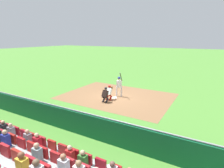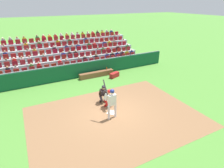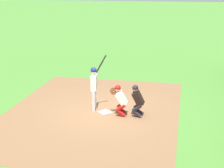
{
  "view_description": "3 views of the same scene",
  "coord_description": "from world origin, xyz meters",
  "px_view_note": "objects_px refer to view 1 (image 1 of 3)",
  "views": [
    {
      "loc": [
        7.06,
        -13.01,
        5.06
      ],
      "look_at": [
        -0.19,
        -0.05,
        1.22
      ],
      "focal_mm": 28.86,
      "sensor_mm": 36.0,
      "label": 1
    },
    {
      "loc": [
        4.24,
        8.12,
        6.02
      ],
      "look_at": [
        -0.54,
        -0.93,
        1.37
      ],
      "focal_mm": 29.35,
      "sensor_mm": 36.0,
      "label": 2
    },
    {
      "loc": [
        -12.47,
        -2.78,
        5.06
      ],
      "look_at": [
        -0.09,
        -0.31,
        1.24
      ],
      "focal_mm": 54.51,
      "sensor_mm": 36.0,
      "label": 3
    }
  ],
  "objects_px": {
    "home_plate_marker": "(114,98)",
    "catcher_crouching": "(109,92)",
    "home_plate_umpire": "(105,94)",
    "equipment_duffel_bag": "(48,108)",
    "batter_at_plate": "(119,84)",
    "water_bottle_on_bench": "(39,108)",
    "dugout_bench": "(52,116)"
  },
  "relations": [
    {
      "from": "dugout_bench",
      "to": "batter_at_plate",
      "type": "bearing_deg",
      "value": 74.25
    },
    {
      "from": "home_plate_marker",
      "to": "equipment_duffel_bag",
      "type": "bearing_deg",
      "value": -120.42
    },
    {
      "from": "equipment_duffel_bag",
      "to": "catcher_crouching",
      "type": "bearing_deg",
      "value": 36.16
    },
    {
      "from": "batter_at_plate",
      "to": "home_plate_marker",
      "type": "bearing_deg",
      "value": -114.33
    },
    {
      "from": "catcher_crouching",
      "to": "equipment_duffel_bag",
      "type": "xyz_separation_m",
      "value": [
        -2.67,
        -4.14,
        -0.5
      ]
    },
    {
      "from": "home_plate_marker",
      "to": "equipment_duffel_bag",
      "type": "relative_size",
      "value": 0.48
    },
    {
      "from": "home_plate_umpire",
      "to": "dugout_bench",
      "type": "relative_size",
      "value": 0.41
    },
    {
      "from": "home_plate_marker",
      "to": "water_bottle_on_bench",
      "type": "bearing_deg",
      "value": -113.8
    },
    {
      "from": "equipment_duffel_bag",
      "to": "dugout_bench",
      "type": "bearing_deg",
      "value": -54.32
    },
    {
      "from": "catcher_crouching",
      "to": "batter_at_plate",
      "type": "bearing_deg",
      "value": 72.31
    },
    {
      "from": "home_plate_umpire",
      "to": "equipment_duffel_bag",
      "type": "xyz_separation_m",
      "value": [
        -2.71,
        -3.47,
        -0.49
      ]
    },
    {
      "from": "batter_at_plate",
      "to": "equipment_duffel_bag",
      "type": "relative_size",
      "value": 2.45
    },
    {
      "from": "home_plate_umpire",
      "to": "equipment_duffel_bag",
      "type": "distance_m",
      "value": 4.43
    },
    {
      "from": "water_bottle_on_bench",
      "to": "dugout_bench",
      "type": "bearing_deg",
      "value": 3.66
    },
    {
      "from": "batter_at_plate",
      "to": "dugout_bench",
      "type": "xyz_separation_m",
      "value": [
        -1.72,
        -6.11,
        -0.9
      ]
    },
    {
      "from": "batter_at_plate",
      "to": "catcher_crouching",
      "type": "bearing_deg",
      "value": -107.69
    },
    {
      "from": "catcher_crouching",
      "to": "water_bottle_on_bench",
      "type": "relative_size",
      "value": 4.94
    },
    {
      "from": "batter_at_plate",
      "to": "water_bottle_on_bench",
      "type": "distance_m",
      "value": 6.78
    },
    {
      "from": "batter_at_plate",
      "to": "water_bottle_on_bench",
      "type": "relative_size",
      "value": 8.89
    },
    {
      "from": "catcher_crouching",
      "to": "water_bottle_on_bench",
      "type": "bearing_deg",
      "value": -115.14
    },
    {
      "from": "home_plate_umpire",
      "to": "equipment_duffel_bag",
      "type": "height_order",
      "value": "home_plate_umpire"
    },
    {
      "from": "water_bottle_on_bench",
      "to": "equipment_duffel_bag",
      "type": "distance_m",
      "value": 1.03
    },
    {
      "from": "home_plate_marker",
      "to": "home_plate_umpire",
      "type": "bearing_deg",
      "value": -94.33
    },
    {
      "from": "home_plate_marker",
      "to": "catcher_crouching",
      "type": "bearing_deg",
      "value": -102.28
    },
    {
      "from": "water_bottle_on_bench",
      "to": "equipment_duffel_bag",
      "type": "xyz_separation_m",
      "value": [
        -0.29,
        0.92,
        -0.36
      ]
    },
    {
      "from": "home_plate_marker",
      "to": "catcher_crouching",
      "type": "xyz_separation_m",
      "value": [
        -0.14,
        -0.64,
        0.69
      ]
    },
    {
      "from": "dugout_bench",
      "to": "home_plate_umpire",
      "type": "bearing_deg",
      "value": 71.97
    },
    {
      "from": "batter_at_plate",
      "to": "water_bottle_on_bench",
      "type": "bearing_deg",
      "value": -113.84
    },
    {
      "from": "dugout_bench",
      "to": "equipment_duffel_bag",
      "type": "relative_size",
      "value": 3.35
    },
    {
      "from": "home_plate_umpire",
      "to": "water_bottle_on_bench",
      "type": "distance_m",
      "value": 5.01
    },
    {
      "from": "batter_at_plate",
      "to": "dugout_bench",
      "type": "height_order",
      "value": "batter_at_plate"
    },
    {
      "from": "batter_at_plate",
      "to": "water_bottle_on_bench",
      "type": "height_order",
      "value": "batter_at_plate"
    }
  ]
}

